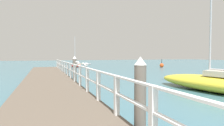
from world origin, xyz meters
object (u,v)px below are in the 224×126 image
(dock_piling_near, at_px, (140,98))
(dock_piling_far, at_px, (75,70))
(boat_2, at_px, (217,83))
(channel_buoy, at_px, (162,65))
(seagull_foreground, at_px, (86,64))
(boat_0, at_px, (76,65))
(seagull_background, at_px, (78,63))

(dock_piling_near, distance_m, dock_piling_far, 9.24)
(boat_2, height_order, channel_buoy, boat_2)
(seagull_foreground, bearing_deg, boat_0, -33.97)
(boat_0, bearing_deg, boat_2, -100.32)
(dock_piling_far, xyz_separation_m, seagull_background, (-0.38, -3.36, 0.63))
(seagull_foreground, distance_m, seagull_background, 1.99)
(seagull_background, height_order, boat_2, boat_2)
(dock_piling_near, height_order, seagull_background, dock_piling_near)
(seagull_foreground, bearing_deg, channel_buoy, -69.42)
(boat_0, bearing_deg, channel_buoy, -43.81)
(seagull_background, relative_size, boat_0, 0.08)
(dock_piling_near, bearing_deg, seagull_background, 93.72)
(dock_piling_far, height_order, seagull_foreground, dock_piling_far)
(seagull_foreground, xyz_separation_m, boat_2, (7.17, -0.56, -1.12))
(seagull_foreground, relative_size, channel_buoy, 0.32)
(dock_piling_near, distance_m, seagull_foreground, 3.96)
(boat_2, bearing_deg, boat_0, 86.59)
(dock_piling_far, distance_m, boat_0, 19.60)
(dock_piling_near, relative_size, boat_0, 0.36)
(dock_piling_near, height_order, channel_buoy, dock_piling_near)
(dock_piling_far, bearing_deg, channel_buoy, 36.54)
(dock_piling_far, xyz_separation_m, seagull_foreground, (-0.39, -5.35, 0.63))
(boat_0, xyz_separation_m, boat_2, (3.40, -25.21, 0.23))
(seagull_background, bearing_deg, channel_buoy, 23.24)
(dock_piling_near, xyz_separation_m, seagull_background, (-0.38, 5.88, 0.63))
(dock_piling_near, relative_size, channel_buoy, 1.42)
(dock_piling_far, relative_size, seagull_background, 4.27)
(dock_piling_near, relative_size, boat_2, 0.20)
(boat_0, bearing_deg, dock_piling_near, -114.75)
(seagull_foreground, distance_m, boat_2, 7.27)
(seagull_background, xyz_separation_m, channel_buoy, (17.48, 16.02, -1.27))
(dock_piling_far, relative_size, boat_2, 0.20)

